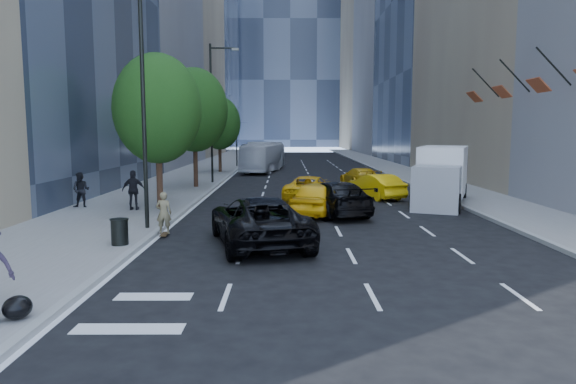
{
  "coord_description": "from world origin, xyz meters",
  "views": [
    {
      "loc": [
        -1.06,
        -15.81,
        3.91
      ],
      "look_at": [
        -0.98,
        3.63,
        1.6
      ],
      "focal_mm": 32.0,
      "sensor_mm": 36.0,
      "label": 1
    }
  ],
  "objects_px": {
    "trash_can": "(120,232)",
    "black_sedan_lincoln": "(259,221)",
    "city_bus": "(264,157)",
    "box_truck": "(441,176)",
    "black_sedan_mercedes": "(334,198)",
    "skateboarder": "(164,216)"
  },
  "relations": [
    {
      "from": "skateboarder",
      "to": "black_sedan_mercedes",
      "type": "bearing_deg",
      "value": -146.85
    },
    {
      "from": "box_truck",
      "to": "trash_can",
      "type": "distance_m",
      "value": 17.24
    },
    {
      "from": "box_truck",
      "to": "trash_can",
      "type": "bearing_deg",
      "value": -121.26
    },
    {
      "from": "city_bus",
      "to": "box_truck",
      "type": "height_order",
      "value": "box_truck"
    },
    {
      "from": "skateboarder",
      "to": "trash_can",
      "type": "relative_size",
      "value": 1.89
    },
    {
      "from": "city_bus",
      "to": "black_sedan_mercedes",
      "type": "bearing_deg",
      "value": -71.12
    },
    {
      "from": "black_sedan_lincoln",
      "to": "black_sedan_mercedes",
      "type": "height_order",
      "value": "black_sedan_lincoln"
    },
    {
      "from": "skateboarder",
      "to": "trash_can",
      "type": "height_order",
      "value": "skateboarder"
    },
    {
      "from": "skateboarder",
      "to": "city_bus",
      "type": "height_order",
      "value": "city_bus"
    },
    {
      "from": "trash_can",
      "to": "black_sedan_lincoln",
      "type": "bearing_deg",
      "value": 7.81
    },
    {
      "from": "black_sedan_lincoln",
      "to": "city_bus",
      "type": "height_order",
      "value": "city_bus"
    },
    {
      "from": "skateboarder",
      "to": "box_truck",
      "type": "bearing_deg",
      "value": -150.3
    },
    {
      "from": "black_sedan_lincoln",
      "to": "trash_can",
      "type": "relative_size",
      "value": 7.24
    },
    {
      "from": "black_sedan_mercedes",
      "to": "box_truck",
      "type": "relative_size",
      "value": 0.8
    },
    {
      "from": "skateboarder",
      "to": "black_sedan_mercedes",
      "type": "relative_size",
      "value": 0.29
    },
    {
      "from": "black_sedan_mercedes",
      "to": "city_bus",
      "type": "xyz_separation_m",
      "value": [
        -4.42,
        25.78,
        0.65
      ]
    },
    {
      "from": "skateboarder",
      "to": "box_truck",
      "type": "relative_size",
      "value": 0.23
    },
    {
      "from": "skateboarder",
      "to": "black_sedan_lincoln",
      "type": "bearing_deg",
      "value": 155.73
    },
    {
      "from": "black_sedan_mercedes",
      "to": "trash_can",
      "type": "relative_size",
      "value": 6.52
    },
    {
      "from": "black_sedan_mercedes",
      "to": "city_bus",
      "type": "bearing_deg",
      "value": -95.9
    },
    {
      "from": "black_sedan_mercedes",
      "to": "trash_can",
      "type": "height_order",
      "value": "black_sedan_mercedes"
    },
    {
      "from": "skateboarder",
      "to": "black_sedan_mercedes",
      "type": "distance_m",
      "value": 8.44
    }
  ]
}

